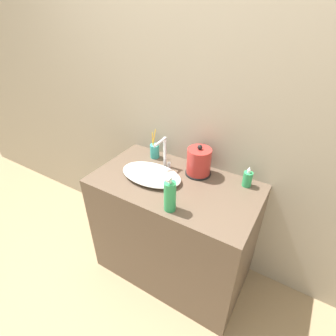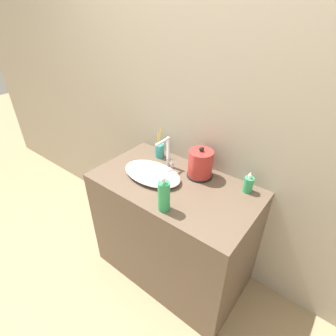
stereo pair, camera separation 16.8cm
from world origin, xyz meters
name	(u,v)px [view 1 (the left image)]	position (x,y,z in m)	size (l,w,h in m)	color
ground_plane	(152,296)	(0.00, 0.00, 0.00)	(12.00, 12.00, 0.00)	#997F5B
wall_back	(200,104)	(0.00, 0.63, 1.30)	(6.00, 0.04, 2.60)	#ADA38E
vanity_counter	(174,230)	(0.00, 0.31, 0.43)	(1.11, 0.61, 0.86)	brown
sink_basin	(151,174)	(-0.16, 0.28, 0.89)	(0.43, 0.26, 0.05)	white
faucet	(164,152)	(-0.16, 0.44, 0.99)	(0.06, 0.14, 0.23)	silver
electric_kettle	(199,163)	(0.08, 0.48, 0.95)	(0.18, 0.18, 0.22)	black
toothbrush_cup	(155,151)	(-0.30, 0.52, 0.91)	(0.07, 0.07, 0.22)	teal
lotion_bottle	(170,196)	(0.11, 0.07, 0.96)	(0.07, 0.07, 0.22)	#2D9956
shampoo_bottle	(247,179)	(0.41, 0.52, 0.91)	(0.06, 0.06, 0.14)	#2D9956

